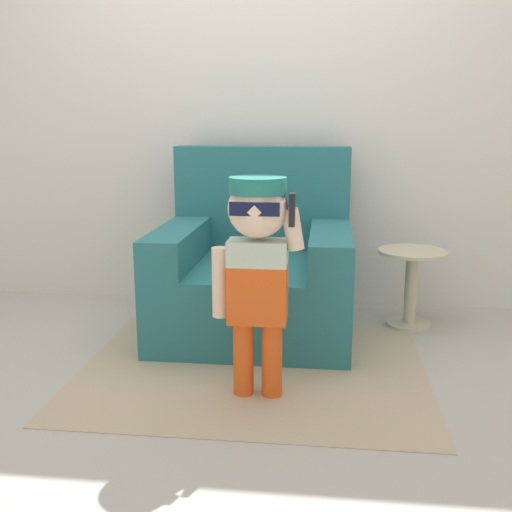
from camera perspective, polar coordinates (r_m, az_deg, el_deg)
name	(u,v)px	position (r m, az deg, el deg)	size (l,w,h in m)	color
ground_plane	(239,346)	(3.15, -1.66, -8.52)	(10.00, 10.00, 0.00)	#ADA89E
wall_back	(257,94)	(3.77, 0.13, 15.16)	(10.00, 0.05, 2.60)	silver
armchair	(256,270)	(3.32, 0.02, -1.34)	(1.02, 0.99, 1.00)	#286B70
person_child	(257,253)	(2.42, 0.11, 0.26)	(0.38, 0.28, 0.92)	#E05119
side_table	(411,280)	(3.47, 14.57, -2.27)	(0.38, 0.38, 0.44)	beige
rug	(253,368)	(2.87, -0.29, -10.60)	(1.60, 1.33, 0.01)	tan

